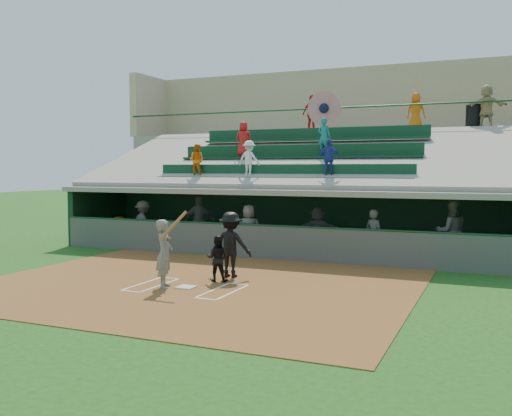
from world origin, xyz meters
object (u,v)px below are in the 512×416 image
at_px(home_plate, 186,287).
at_px(batter_at_plate, 165,253).
at_px(catcher, 217,259).
at_px(trash_bin, 474,116).
at_px(water_cooler, 119,222).
at_px(white_table, 120,235).

distance_m(home_plate, batter_at_plate, 1.00).
distance_m(catcher, trash_bin, 13.62).
distance_m(home_plate, water_cooler, 8.92).
distance_m(batter_at_plate, catcher, 1.51).
xyz_separation_m(batter_at_plate, water_cooler, (-6.02, 6.23, 0.03)).
relative_size(home_plate, water_cooler, 1.19).
distance_m(water_cooler, trash_bin, 14.79).
height_order(home_plate, water_cooler, water_cooler).
xyz_separation_m(catcher, white_table, (-6.88, 5.07, -0.24)).
distance_m(catcher, white_table, 8.55).
xyz_separation_m(home_plate, batter_at_plate, (-0.50, -0.20, 0.85)).
distance_m(catcher, water_cooler, 8.51).
xyz_separation_m(home_plate, white_table, (-6.52, 6.09, 0.35)).
bearing_deg(home_plate, trash_bin, 64.06).
relative_size(batter_at_plate, white_table, 2.46).
height_order(home_plate, white_table, white_table).
distance_m(home_plate, catcher, 1.23).
relative_size(home_plate, batter_at_plate, 0.22).
bearing_deg(trash_bin, catcher, -116.49).
height_order(home_plate, catcher, catcher).
xyz_separation_m(batter_at_plate, catcher, (0.85, 1.22, -0.26)).
xyz_separation_m(catcher, trash_bin, (5.74, 11.52, 4.45)).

